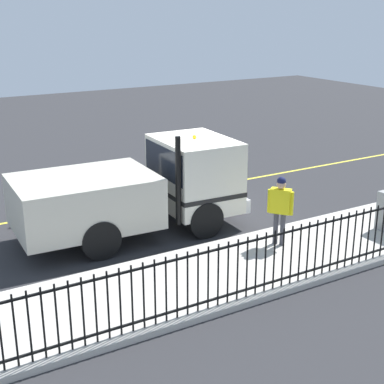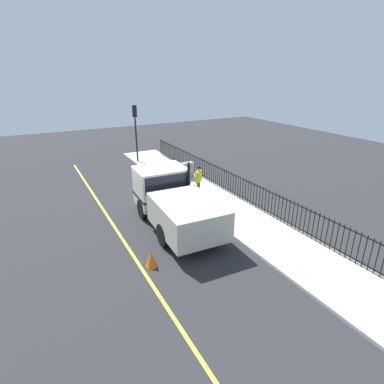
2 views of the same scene
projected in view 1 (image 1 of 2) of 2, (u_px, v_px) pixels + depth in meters
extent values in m
plane|color=#2B2B2D|center=(200.00, 218.00, 15.93)|extent=(52.20, 52.20, 0.00)
cube|color=#B7B2A8|center=(273.00, 258.00, 13.23)|extent=(2.94, 23.73, 0.12)
cube|color=yellow|center=(160.00, 195.00, 17.91)|extent=(0.12, 21.36, 0.01)
cube|color=silver|center=(194.00, 173.00, 15.21)|extent=(2.47, 1.93, 1.87)
cube|color=black|center=(194.00, 158.00, 15.08)|extent=(2.28, 1.96, 0.82)
cube|color=beige|center=(85.00, 201.00, 13.93)|extent=(2.54, 3.53, 1.26)
cube|color=silver|center=(225.00, 195.00, 15.90)|extent=(2.27, 0.31, 0.36)
cube|color=black|center=(194.00, 187.00, 15.34)|extent=(2.49, 1.95, 0.12)
cylinder|color=black|center=(168.00, 196.00, 16.28)|extent=(0.34, 0.97, 0.96)
cylinder|color=black|center=(205.00, 220.00, 14.48)|extent=(0.34, 0.97, 0.96)
cylinder|color=black|center=(74.00, 212.00, 15.03)|extent=(0.34, 0.97, 0.96)
cylinder|color=black|center=(100.00, 240.00, 13.23)|extent=(0.34, 0.97, 0.96)
sphere|color=orange|center=(194.00, 137.00, 14.91)|extent=(0.12, 0.12, 0.12)
cylinder|color=black|center=(178.00, 181.00, 13.83)|extent=(0.14, 0.14, 2.25)
cube|color=yellow|center=(280.00, 201.00, 13.53)|extent=(0.52, 0.47, 0.61)
sphere|color=tan|center=(281.00, 184.00, 13.40)|extent=(0.23, 0.23, 0.23)
sphere|color=#14193F|center=(281.00, 181.00, 13.38)|extent=(0.21, 0.21, 0.21)
cylinder|color=#3F3F47|center=(283.00, 229.00, 13.72)|extent=(0.12, 0.12, 0.82)
cylinder|color=#3F3F47|center=(276.00, 228.00, 13.78)|extent=(0.12, 0.12, 0.82)
cylinder|color=yellow|center=(292.00, 204.00, 13.45)|extent=(0.09, 0.09, 0.58)
cylinder|color=yellow|center=(269.00, 201.00, 13.64)|extent=(0.09, 0.09, 0.58)
cylinder|color=black|center=(0.00, 335.00, 8.85)|extent=(0.04, 0.04, 1.29)
cylinder|color=black|center=(15.00, 331.00, 8.96)|extent=(0.04, 0.04, 1.29)
cylinder|color=black|center=(29.00, 327.00, 9.07)|extent=(0.04, 0.04, 1.29)
cylinder|color=black|center=(43.00, 323.00, 9.18)|extent=(0.04, 0.04, 1.29)
cylinder|color=black|center=(57.00, 319.00, 9.29)|extent=(0.04, 0.04, 1.29)
cylinder|color=black|center=(70.00, 316.00, 9.40)|extent=(0.04, 0.04, 1.29)
cylinder|color=black|center=(83.00, 312.00, 9.51)|extent=(0.04, 0.04, 1.29)
cylinder|color=black|center=(96.00, 309.00, 9.62)|extent=(0.04, 0.04, 1.29)
cylinder|color=black|center=(108.00, 305.00, 9.73)|extent=(0.04, 0.04, 1.29)
cylinder|color=black|center=(120.00, 302.00, 9.84)|extent=(0.04, 0.04, 1.29)
cylinder|color=black|center=(132.00, 299.00, 9.95)|extent=(0.04, 0.04, 1.29)
cylinder|color=black|center=(144.00, 296.00, 10.06)|extent=(0.04, 0.04, 1.29)
cylinder|color=black|center=(155.00, 292.00, 10.17)|extent=(0.04, 0.04, 1.29)
cylinder|color=black|center=(166.00, 289.00, 10.28)|extent=(0.04, 0.04, 1.29)
cylinder|color=black|center=(177.00, 286.00, 10.39)|extent=(0.04, 0.04, 1.29)
cylinder|color=black|center=(188.00, 284.00, 10.50)|extent=(0.04, 0.04, 1.29)
cylinder|color=black|center=(198.00, 281.00, 10.61)|extent=(0.04, 0.04, 1.29)
cylinder|color=black|center=(208.00, 278.00, 10.72)|extent=(0.04, 0.04, 1.29)
cylinder|color=black|center=(218.00, 275.00, 10.83)|extent=(0.04, 0.04, 1.29)
cylinder|color=black|center=(228.00, 272.00, 10.94)|extent=(0.04, 0.04, 1.29)
cylinder|color=black|center=(238.00, 270.00, 11.05)|extent=(0.04, 0.04, 1.29)
cylinder|color=black|center=(247.00, 267.00, 11.16)|extent=(0.04, 0.04, 1.29)
cylinder|color=black|center=(256.00, 265.00, 11.27)|extent=(0.04, 0.04, 1.29)
cylinder|color=black|center=(265.00, 262.00, 11.38)|extent=(0.04, 0.04, 1.29)
cylinder|color=black|center=(274.00, 260.00, 11.49)|extent=(0.04, 0.04, 1.29)
cylinder|color=black|center=(283.00, 257.00, 11.60)|extent=(0.04, 0.04, 1.29)
cylinder|color=black|center=(291.00, 255.00, 11.71)|extent=(0.04, 0.04, 1.29)
cylinder|color=black|center=(300.00, 253.00, 11.82)|extent=(0.04, 0.04, 1.29)
cylinder|color=black|center=(308.00, 251.00, 11.93)|extent=(0.04, 0.04, 1.29)
cylinder|color=black|center=(316.00, 248.00, 12.04)|extent=(0.04, 0.04, 1.29)
cylinder|color=black|center=(324.00, 246.00, 12.15)|extent=(0.04, 0.04, 1.29)
cylinder|color=black|center=(332.00, 244.00, 12.26)|extent=(0.04, 0.04, 1.29)
cylinder|color=black|center=(339.00, 242.00, 12.37)|extent=(0.04, 0.04, 1.29)
cylinder|color=black|center=(347.00, 240.00, 12.48)|extent=(0.04, 0.04, 1.29)
cylinder|color=black|center=(354.00, 238.00, 12.59)|extent=(0.04, 0.04, 1.29)
cylinder|color=black|center=(361.00, 236.00, 12.70)|extent=(0.04, 0.04, 1.29)
cylinder|color=black|center=(369.00, 234.00, 12.81)|extent=(0.04, 0.04, 1.29)
cylinder|color=black|center=(376.00, 232.00, 12.92)|extent=(0.04, 0.04, 1.29)
cylinder|color=black|center=(382.00, 230.00, 13.03)|extent=(0.04, 0.04, 1.29)
cube|color=black|center=(314.00, 226.00, 11.81)|extent=(0.04, 20.17, 0.04)
cube|color=black|center=(310.00, 270.00, 12.13)|extent=(0.04, 20.17, 0.04)
cone|color=orange|center=(21.00, 214.00, 15.33)|extent=(0.44, 0.44, 0.62)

